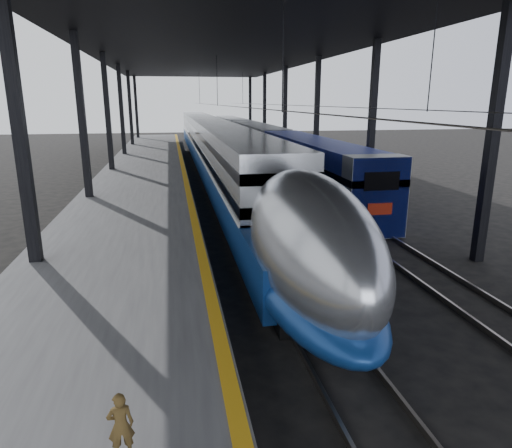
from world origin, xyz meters
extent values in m
plane|color=black|center=(0.00, 0.00, 0.00)|extent=(160.00, 160.00, 0.00)
cube|color=#4C4C4F|center=(-3.50, 20.00, 0.50)|extent=(6.00, 80.00, 1.00)
cube|color=gold|center=(-0.70, 20.00, 1.00)|extent=(0.30, 80.00, 0.01)
cube|color=slate|center=(1.28, 20.00, 0.08)|extent=(0.08, 80.00, 0.16)
cube|color=slate|center=(2.72, 20.00, 0.08)|extent=(0.08, 80.00, 0.16)
cube|color=slate|center=(6.28, 20.00, 0.08)|extent=(0.08, 80.00, 0.16)
cube|color=slate|center=(7.72, 20.00, 0.08)|extent=(0.08, 80.00, 0.16)
cube|color=black|center=(-5.80, 5.00, 4.50)|extent=(0.35, 0.35, 9.00)
cube|color=black|center=(9.60, 5.00, 4.50)|extent=(0.35, 0.35, 9.00)
cube|color=black|center=(-5.80, 15.00, 4.50)|extent=(0.35, 0.35, 9.00)
cube|color=black|center=(9.60, 15.00, 4.50)|extent=(0.35, 0.35, 9.00)
cube|color=black|center=(-5.80, 25.00, 4.50)|extent=(0.35, 0.35, 9.00)
cube|color=black|center=(9.60, 25.00, 4.50)|extent=(0.35, 0.35, 9.00)
cube|color=black|center=(-5.80, 35.00, 4.50)|extent=(0.35, 0.35, 9.00)
cube|color=black|center=(9.60, 35.00, 4.50)|extent=(0.35, 0.35, 9.00)
cube|color=black|center=(-5.80, 45.00, 4.50)|extent=(0.35, 0.35, 9.00)
cube|color=black|center=(9.60, 45.00, 4.50)|extent=(0.35, 0.35, 9.00)
cube|color=black|center=(-5.80, 55.00, 4.50)|extent=(0.35, 0.35, 9.00)
cube|color=black|center=(9.60, 55.00, 4.50)|extent=(0.35, 0.35, 9.00)
cube|color=black|center=(1.90, 20.00, 9.25)|extent=(18.00, 75.00, 0.45)
cylinder|color=slate|center=(2.00, 20.00, 5.50)|extent=(0.03, 74.00, 0.03)
cylinder|color=slate|center=(7.00, 20.00, 5.50)|extent=(0.03, 74.00, 0.03)
cube|color=#AAADB1|center=(2.00, 33.35, 2.23)|extent=(2.81, 57.00, 3.87)
cube|color=navy|center=(2.00, 31.85, 1.02)|extent=(2.88, 62.00, 1.50)
cube|color=silver|center=(2.00, 33.35, 1.79)|extent=(2.90, 57.00, 0.10)
cube|color=black|center=(2.00, 33.35, 3.34)|extent=(2.84, 57.00, 0.41)
cube|color=black|center=(2.00, 33.35, 2.23)|extent=(2.84, 57.00, 0.41)
ellipsoid|color=#AAADB1|center=(2.00, 1.85, 2.08)|extent=(2.81, 8.40, 3.87)
ellipsoid|color=navy|center=(2.00, 1.85, 0.97)|extent=(2.88, 8.40, 1.64)
ellipsoid|color=black|center=(2.00, -0.75, 2.85)|extent=(1.45, 2.20, 0.87)
cube|color=black|center=(2.00, 1.85, 0.20)|extent=(2.13, 2.60, 0.40)
cube|color=black|center=(2.00, 23.85, 0.20)|extent=(2.13, 2.60, 0.40)
cube|color=navy|center=(7.00, 16.98, 1.82)|extent=(2.55, 18.00, 3.46)
cube|color=gray|center=(7.00, 8.58, 1.82)|extent=(2.60, 1.20, 3.51)
cube|color=black|center=(7.00, 7.96, 2.60)|extent=(1.55, 0.06, 0.77)
cube|color=#9E1D0C|center=(7.00, 7.96, 1.41)|extent=(1.09, 0.06, 0.50)
cube|color=gray|center=(7.00, 35.98, 1.82)|extent=(2.55, 18.00, 3.46)
cube|color=gray|center=(7.00, 54.98, 1.82)|extent=(2.55, 18.00, 3.46)
cube|color=black|center=(7.00, 10.98, 0.18)|extent=(2.00, 2.40, 0.36)
cube|color=black|center=(7.00, 32.98, 0.18)|extent=(2.00, 2.40, 0.36)
imported|color=#4F3B1A|center=(-2.38, -3.86, 1.50)|extent=(0.40, 0.29, 1.00)
camera|label=1|loc=(-1.52, -9.42, 5.80)|focal=32.00mm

